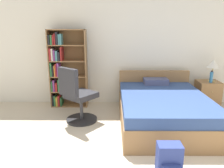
% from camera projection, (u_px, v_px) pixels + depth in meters
% --- Properties ---
extents(wall_back, '(9.00, 0.06, 2.60)m').
position_uv_depth(wall_back, '(137.00, 47.00, 4.87)').
color(wall_back, silver).
rests_on(wall_back, ground_plane).
extents(bookshelf, '(0.80, 0.30, 1.68)m').
position_uv_depth(bookshelf, '(64.00, 68.00, 4.75)').
color(bookshelf, olive).
rests_on(bookshelf, ground_plane).
extents(bed, '(1.53, 2.08, 0.80)m').
position_uv_depth(bed, '(162.00, 108.00, 4.00)').
color(bed, olive).
rests_on(bed, ground_plane).
extents(office_chair, '(0.71, 0.72, 1.05)m').
position_uv_depth(office_chair, '(77.00, 98.00, 3.97)').
color(office_chair, '#232326').
rests_on(office_chair, ground_plane).
extents(nightstand, '(0.46, 0.44, 0.59)m').
position_uv_depth(nightstand, '(207.00, 94.00, 4.78)').
color(nightstand, olive).
rests_on(nightstand, ground_plane).
extents(table_lamp, '(0.26, 0.26, 0.47)m').
position_uv_depth(table_lamp, '(213.00, 64.00, 4.59)').
color(table_lamp, tan).
rests_on(table_lamp, nightstand).
extents(water_bottle, '(0.07, 0.07, 0.25)m').
position_uv_depth(water_bottle, '(211.00, 77.00, 4.57)').
color(water_bottle, teal).
rests_on(water_bottle, nightstand).
extents(backpack_blue, '(0.29, 0.25, 0.40)m').
position_uv_depth(backpack_blue, '(169.00, 161.00, 2.58)').
color(backpack_blue, navy).
rests_on(backpack_blue, ground_plane).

